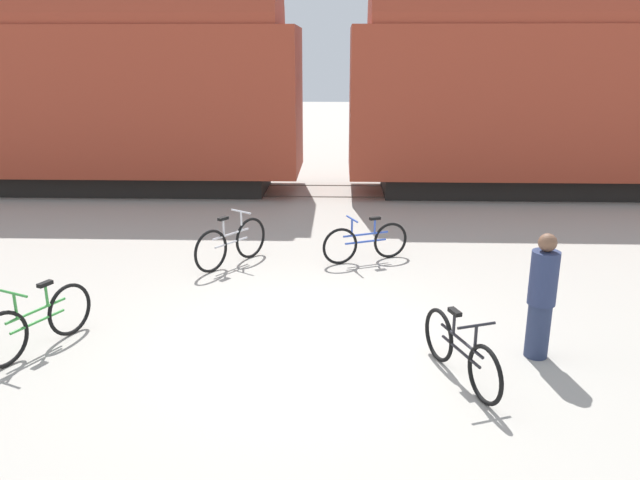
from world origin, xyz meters
TOP-DOWN VIEW (x-y plane):
  - ground_plane at (0.00, 0.00)m, footprint 80.00×80.00m
  - freight_train at (0.00, 9.17)m, footprint 49.64×2.84m
  - rail_near at (0.00, 8.45)m, footprint 61.64×0.07m
  - rail_far at (0.00, 9.88)m, footprint 61.64×0.07m
  - bicycle_green at (-3.35, -0.31)m, footprint 0.75×1.58m
  - bicycle_silver at (-1.47, 3.05)m, footprint 1.04×1.44m
  - bicycle_blue at (0.90, 3.33)m, footprint 1.55×0.70m
  - bicycle_black at (1.83, -0.89)m, footprint 0.63×1.60m
  - person_in_navy at (2.89, -0.27)m, footprint 0.33×0.33m

SIDE VIEW (x-z plane):
  - ground_plane at x=0.00m, z-range 0.00..0.00m
  - rail_near at x=0.00m, z-range 0.00..0.01m
  - rail_far at x=0.00m, z-range 0.00..0.01m
  - bicycle_black at x=1.83m, z-range -0.06..0.76m
  - bicycle_blue at x=0.90m, z-range -0.06..0.77m
  - bicycle_green at x=-3.35m, z-range -0.06..0.81m
  - bicycle_silver at x=-1.47m, z-range -0.07..0.86m
  - person_in_navy at x=2.89m, z-range 0.00..1.59m
  - freight_train at x=0.00m, z-range 0.17..5.75m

